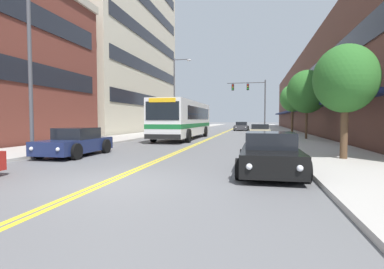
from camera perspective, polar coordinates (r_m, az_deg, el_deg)
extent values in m
plane|color=slate|center=(44.52, 6.95, 0.73)|extent=(240.00, 240.00, 0.00)
cube|color=#B2ADA5|center=(45.78, -2.40, 0.90)|extent=(3.93, 106.00, 0.14)
cube|color=#B2ADA5|center=(44.49, 16.57, 0.72)|extent=(3.93, 106.00, 0.14)
cube|color=yellow|center=(44.53, 6.82, 0.74)|extent=(0.14, 106.00, 0.01)
cube|color=yellow|center=(44.51, 7.08, 0.73)|extent=(0.14, 106.00, 0.01)
cube|color=black|center=(21.51, -27.65, 10.21)|extent=(0.08, 13.28, 1.40)
cube|color=black|center=(22.28, -27.89, 19.52)|extent=(0.08, 13.28, 1.40)
cube|color=beige|center=(44.26, -15.75, 19.35)|extent=(12.00, 24.71, 28.57)
cube|color=black|center=(40.08, -7.83, 6.32)|extent=(0.08, 22.74, 1.40)
cube|color=black|center=(40.53, -7.87, 12.09)|extent=(0.08, 22.74, 1.40)
cube|color=black|center=(41.37, -7.91, 17.68)|extent=(0.08, 22.74, 1.40)
cube|color=black|center=(42.60, -7.95, 23.00)|extent=(0.08, 22.74, 1.40)
cube|color=brown|center=(45.51, 24.55, 7.05)|extent=(8.00, 68.00, 10.33)
cube|color=navy|center=(44.64, 18.76, 4.33)|extent=(1.10, 61.20, 0.24)
cube|color=black|center=(44.93, 19.49, 8.79)|extent=(0.08, 61.20, 1.40)
cube|color=silver|center=(25.89, -1.55, 3.06)|extent=(2.57, 12.25, 2.80)
cube|color=#196B33|center=(25.89, -1.55, 1.82)|extent=(2.59, 12.27, 0.32)
cube|color=black|center=(26.49, -1.24, 4.03)|extent=(2.60, 9.56, 1.01)
cube|color=black|center=(19.97, -5.70, 4.53)|extent=(2.31, 0.04, 1.23)
cube|color=yellow|center=(19.99, -5.72, 6.54)|extent=(1.85, 0.06, 0.28)
cube|color=black|center=(19.98, -5.69, -0.42)|extent=(2.52, 0.08, 0.32)
cylinder|color=black|center=(22.29, -7.35, -0.16)|extent=(0.30, 1.00, 1.00)
cylinder|color=black|center=(21.56, -0.74, -0.24)|extent=(0.30, 1.00, 1.00)
cylinder|color=black|center=(29.50, -2.50, 0.61)|extent=(0.30, 1.00, 1.00)
cylinder|color=black|center=(28.95, 2.55, 0.57)|extent=(0.30, 1.00, 1.00)
cube|color=#19234C|center=(14.88, -21.38, -1.93)|extent=(1.71, 4.09, 0.59)
cube|color=black|center=(14.98, -21.08, 0.22)|extent=(1.47, 1.80, 0.52)
cylinder|color=black|center=(14.39, -27.07, -2.76)|extent=(0.22, 0.69, 0.69)
cylinder|color=black|center=(13.36, -21.21, -3.06)|extent=(0.22, 0.69, 0.69)
cylinder|color=black|center=(16.43, -21.50, -1.98)|extent=(0.22, 0.69, 0.69)
cylinder|color=black|center=(15.53, -16.09, -2.16)|extent=(0.22, 0.69, 0.69)
sphere|color=silver|center=(13.59, -28.29, -2.40)|extent=(0.16, 0.16, 0.16)
sphere|color=silver|center=(12.85, -24.21, -2.59)|extent=(0.16, 0.16, 0.16)
cube|color=red|center=(16.94, -19.30, -1.23)|extent=(0.18, 0.04, 0.10)
cube|color=red|center=(16.33, -15.61, -1.32)|extent=(0.18, 0.04, 0.10)
cube|color=#232328|center=(40.37, 0.32, 1.22)|extent=(1.75, 4.14, 0.60)
cube|color=black|center=(40.52, 0.37, 2.01)|extent=(1.51, 1.82, 0.51)
cylinder|color=black|center=(39.31, -1.34, 0.97)|extent=(0.22, 0.69, 0.69)
cylinder|color=black|center=(38.94, 1.23, 0.95)|extent=(0.22, 0.69, 0.69)
cylinder|color=black|center=(41.81, -0.53, 1.09)|extent=(0.22, 0.69, 0.69)
cylinder|color=black|center=(41.46, 1.89, 1.07)|extent=(0.22, 0.69, 0.69)
sphere|color=silver|center=(38.46, -1.21, 1.18)|extent=(0.16, 0.16, 0.16)
sphere|color=silver|center=(38.20, 0.58, 1.17)|extent=(0.16, 0.16, 0.16)
cube|color=red|center=(42.53, 0.05, 1.35)|extent=(0.18, 0.04, 0.10)
cube|color=red|center=(42.29, 1.72, 1.34)|extent=(0.18, 0.04, 0.10)
cube|color=black|center=(9.73, 14.65, -4.35)|extent=(1.73, 4.13, 0.62)
cube|color=black|center=(9.85, 14.65, -1.01)|extent=(1.49, 1.82, 0.50)
cylinder|color=black|center=(8.49, 9.02, -6.52)|extent=(0.22, 0.61, 0.61)
cylinder|color=black|center=(8.59, 20.99, -6.57)|extent=(0.22, 0.61, 0.61)
cylinder|color=black|center=(11.02, 9.71, -4.35)|extent=(0.22, 0.61, 0.61)
cylinder|color=black|center=(11.10, 18.92, -4.42)|extent=(0.22, 0.61, 0.61)
sphere|color=silver|center=(7.65, 10.83, -6.04)|extent=(0.16, 0.16, 0.16)
sphere|color=silver|center=(7.73, 19.88, -6.08)|extent=(0.16, 0.16, 0.16)
cube|color=red|center=(11.78, 11.16, -2.90)|extent=(0.18, 0.04, 0.10)
cube|color=red|center=(11.83, 17.20, -2.95)|extent=(0.18, 0.04, 0.10)
cube|color=#BCAD89|center=(28.28, 12.80, 0.43)|extent=(1.78, 4.32, 0.61)
cube|color=black|center=(28.43, 12.81, 1.50)|extent=(1.53, 1.90, 0.44)
cylinder|color=black|center=(26.95, 10.90, 0.02)|extent=(0.22, 0.70, 0.70)
cylinder|color=black|center=(26.98, 14.78, -0.02)|extent=(0.22, 0.70, 0.70)
cylinder|color=black|center=(29.62, 11.00, 0.28)|extent=(0.22, 0.70, 0.70)
cylinder|color=black|center=(29.65, 14.53, 0.24)|extent=(0.22, 0.70, 0.70)
sphere|color=silver|center=(26.10, 11.50, 0.31)|extent=(0.16, 0.16, 0.16)
sphere|color=silver|center=(26.12, 14.24, 0.28)|extent=(0.16, 0.16, 0.16)
cube|color=red|center=(30.44, 11.54, 0.68)|extent=(0.18, 0.04, 0.10)
cube|color=red|center=(30.46, 13.95, 0.65)|extent=(0.18, 0.04, 0.10)
cube|color=#38383D|center=(45.71, 9.40, 1.39)|extent=(1.90, 4.66, 0.62)
cube|color=black|center=(45.88, 9.42, 2.09)|extent=(1.63, 2.05, 0.50)
cylinder|color=black|center=(44.33, 8.06, 1.15)|extent=(0.22, 0.67, 0.67)
cylinder|color=black|center=(44.24, 10.57, 1.12)|extent=(0.22, 0.67, 0.67)
cylinder|color=black|center=(47.21, 8.30, 1.25)|extent=(0.22, 0.67, 0.67)
cylinder|color=black|center=(47.12, 10.66, 1.23)|extent=(0.22, 0.67, 0.67)
sphere|color=silver|center=(43.40, 8.38, 1.36)|extent=(0.16, 0.16, 0.16)
sphere|color=silver|center=(43.34, 10.14, 1.34)|extent=(0.16, 0.16, 0.16)
cube|color=red|center=(48.08, 8.71, 1.51)|extent=(0.18, 0.04, 0.10)
cube|color=red|center=(48.02, 10.34, 1.49)|extent=(0.18, 0.04, 0.10)
cylinder|color=#47474C|center=(44.03, 13.73, 5.38)|extent=(0.18, 0.18, 7.27)
cylinder|color=#47474C|center=(44.30, 10.25, 9.67)|extent=(5.37, 0.11, 0.11)
cube|color=black|center=(44.22, 10.60, 8.89)|extent=(0.34, 0.26, 0.92)
sphere|color=red|center=(44.09, 10.60, 9.27)|extent=(0.18, 0.18, 0.18)
sphere|color=yellow|center=(44.06, 10.59, 8.91)|extent=(0.18, 0.18, 0.18)
sphere|color=green|center=(44.03, 10.59, 8.56)|extent=(0.18, 0.18, 0.18)
cylinder|color=black|center=(44.28, 10.61, 9.57)|extent=(0.02, 0.02, 0.14)
cube|color=black|center=(44.33, 7.79, 8.90)|extent=(0.34, 0.26, 0.92)
sphere|color=red|center=(44.20, 7.77, 9.28)|extent=(0.18, 0.18, 0.18)
sphere|color=yellow|center=(44.17, 7.77, 8.92)|extent=(0.18, 0.18, 0.18)
sphere|color=green|center=(44.14, 7.77, 8.57)|extent=(0.18, 0.18, 0.18)
cylinder|color=black|center=(44.39, 7.79, 9.58)|extent=(0.02, 0.02, 0.14)
cylinder|color=#47474C|center=(14.49, -28.51, 12.92)|extent=(0.16, 0.16, 8.59)
cylinder|color=#47474C|center=(34.85, -3.38, 7.26)|extent=(0.16, 0.16, 8.65)
cylinder|color=#47474C|center=(35.20, -1.99, 14.08)|extent=(1.75, 0.10, 0.10)
ellipsoid|color=#B2B2B7|center=(34.98, -0.56, 13.99)|extent=(0.56, 0.28, 0.20)
cylinder|color=brown|center=(13.23, 26.98, 0.44)|extent=(0.28, 0.28, 2.11)
ellipsoid|color=#2D6B28|center=(13.32, 27.19, 9.44)|extent=(2.42, 2.42, 2.66)
cylinder|color=brown|center=(25.40, 20.95, 1.95)|extent=(0.18, 0.18, 2.42)
ellipsoid|color=#2D6B28|center=(25.49, 21.05, 7.63)|extent=(3.09, 3.09, 3.40)
cylinder|color=brown|center=(35.67, 18.55, 2.49)|extent=(0.26, 0.26, 2.75)
ellipsoid|color=#387F33|center=(35.75, 18.61, 6.58)|extent=(2.77, 2.77, 3.05)
cylinder|color=#B7B7BC|center=(19.15, 18.10, -0.95)|extent=(0.24, 0.24, 0.62)
sphere|color=#B7B7BC|center=(19.13, 18.12, 0.16)|extent=(0.22, 0.22, 0.22)
cylinder|color=#B7B7BC|center=(19.13, 17.62, -0.74)|extent=(0.08, 0.11, 0.11)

